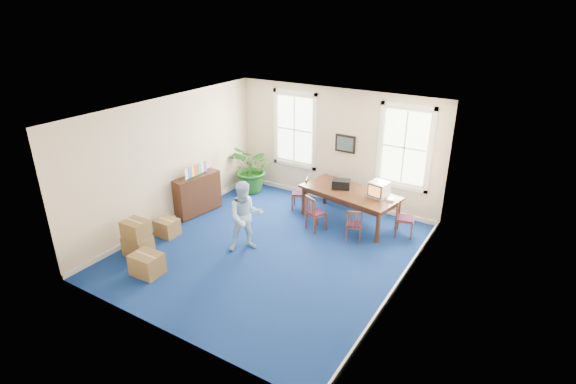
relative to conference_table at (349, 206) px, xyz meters
The scene contains 25 objects.
floor 2.48m from the conference_table, 111.86° to the right, with size 6.50×6.50×0.00m, color navy.
ceiling 3.70m from the conference_table, 111.86° to the right, with size 6.50×6.50×0.00m, color white.
wall_back 1.78m from the conference_table, 132.94° to the left, with size 6.50×6.50×0.00m, color beige.
wall_front 5.72m from the conference_table, 99.37° to the right, with size 6.50×6.50×0.00m, color beige.
wall_left 4.67m from the conference_table, 149.86° to the right, with size 6.50×6.50×0.00m, color beige.
wall_right 3.30m from the conference_table, 47.39° to the right, with size 6.50×6.50×0.00m, color beige.
baseboard_back 1.36m from the conference_table, 133.83° to the left, with size 6.00×0.04×0.12m, color white.
baseboard_left 4.51m from the conference_table, 149.67° to the right, with size 0.04×6.50×0.12m, color white.
baseboard_right 3.09m from the conference_table, 47.80° to the right, with size 0.04×6.50×0.12m, color white.
window_left 2.83m from the conference_table, 156.55° to the left, with size 1.40×0.12×2.20m, color white, non-canonical shape.
window_right 2.02m from the conference_table, 44.13° to the left, with size 1.40×0.12×2.20m, color white, non-canonical shape.
wall_picture 1.73m from the conference_table, 123.33° to the left, with size 0.58×0.06×0.48m, color black, non-canonical shape.
conference_table is the anchor object (origin of this frame).
crt_tv 0.96m from the conference_table, ahead, with size 0.42×0.46×0.38m, color #B7B7BC, non-canonical shape.
game_console 1.16m from the conference_table, ahead, with size 0.17×0.21×0.05m, color white.
equipment_bag 0.61m from the conference_table, 168.69° to the left, with size 0.45×0.29×0.23m, color black.
chair_near_left 0.99m from the conference_table, 120.96° to the right, with size 0.41×0.41×0.92m, color brown, non-canonical shape.
chair_near_right 0.99m from the conference_table, 59.04° to the right, with size 0.37×0.37×0.83m, color brown, non-canonical shape.
chair_end_left 1.47m from the conference_table, behind, with size 0.41×0.41×0.90m, color brown, non-canonical shape.
chair_end_right 1.47m from the conference_table, ahead, with size 0.42×0.42×0.93m, color brown, non-canonical shape.
man 2.91m from the conference_table, 119.20° to the right, with size 0.81×0.62×1.65m, color #A6D2F6.
credenza 4.00m from the conference_table, 155.47° to the right, with size 0.38×1.33×1.05m, color #3D2011.
brochure_rack 4.06m from the conference_table, 155.35° to the right, with size 0.13×0.73×0.32m, color #99999E, non-canonical shape.
potted_plant 3.27m from the conference_table, behind, with size 1.30×1.13×1.45m, color #1C5B19.
cardboard_boxes 4.98m from the conference_table, 128.69° to the right, with size 1.54×1.54×0.88m, color olive, non-canonical shape.
Camera 1 is at (5.05, -7.42, 5.30)m, focal length 28.00 mm.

